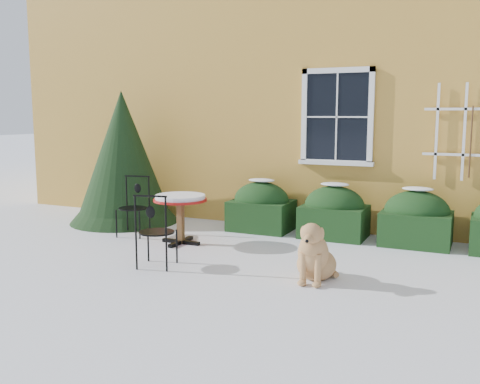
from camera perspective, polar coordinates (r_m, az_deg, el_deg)
The scene contains 8 objects.
ground at distance 7.08m, azimuth -3.41°, elevation -8.30°, with size 80.00×80.00×0.00m, color white.
house at distance 13.42m, azimuth 11.05°, elevation 13.25°, with size 12.40×8.40×6.40m.
hedge_row at distance 8.82m, azimuth 14.10°, elevation -2.53°, with size 4.95×0.80×0.91m.
evergreen_shrub at distance 10.26m, azimuth -12.33°, elevation 2.33°, with size 2.03×2.03×2.46m.
bistro_table at distance 8.38m, azimuth -6.39°, elevation -1.18°, with size 0.84×0.84×0.78m.
patio_chair_near at distance 7.16m, azimuth -9.01°, elevation -4.08°, with size 0.53×0.52×0.99m.
patio_chair_far at distance 9.14m, azimuth -11.25°, elevation -1.47°, with size 0.52×0.51×0.99m.
dog at distance 6.59m, azimuth 7.95°, elevation -6.82°, with size 0.52×0.87×0.77m.
Camera 1 is at (3.21, -5.98, 2.02)m, focal length 40.00 mm.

